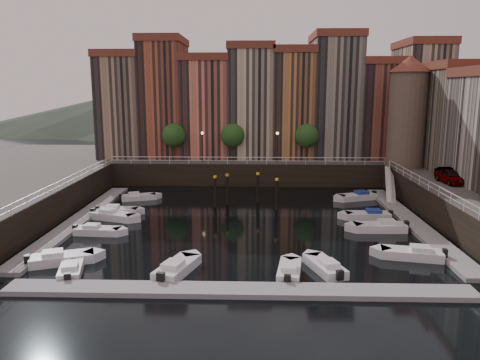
{
  "coord_description": "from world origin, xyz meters",
  "views": [
    {
      "loc": [
        0.96,
        -44.89,
        12.82
      ],
      "look_at": [
        -0.56,
        4.0,
        3.24
      ],
      "focal_mm": 35.0,
      "sensor_mm": 36.0,
      "label": 1
    }
  ],
  "objects_px": {
    "corner_tower": "(407,110)",
    "car_a": "(450,177)",
    "boat_left_2": "(112,216)",
    "car_b": "(449,176)",
    "mooring_pilings": "(244,191)",
    "boat_left_1": "(97,231)",
    "gangway": "(390,182)",
    "boat_left_0": "(60,259)"
  },
  "relations": [
    {
      "from": "boat_left_0",
      "to": "car_b",
      "type": "height_order",
      "value": "car_b"
    },
    {
      "from": "gangway",
      "to": "car_a",
      "type": "relative_size",
      "value": 1.93
    },
    {
      "from": "mooring_pilings",
      "to": "boat_left_1",
      "type": "height_order",
      "value": "mooring_pilings"
    },
    {
      "from": "gangway",
      "to": "boat_left_0",
      "type": "height_order",
      "value": "gangway"
    },
    {
      "from": "car_b",
      "to": "mooring_pilings",
      "type": "bearing_deg",
      "value": 176.83
    },
    {
      "from": "gangway",
      "to": "boat_left_0",
      "type": "bearing_deg",
      "value": -143.93
    },
    {
      "from": "corner_tower",
      "to": "car_b",
      "type": "relative_size",
      "value": 3.08
    },
    {
      "from": "mooring_pilings",
      "to": "boat_left_2",
      "type": "relative_size",
      "value": 1.42
    },
    {
      "from": "boat_left_0",
      "to": "boat_left_1",
      "type": "distance_m",
      "value": 7.14
    },
    {
      "from": "car_a",
      "to": "car_b",
      "type": "height_order",
      "value": "car_b"
    },
    {
      "from": "corner_tower",
      "to": "boat_left_2",
      "type": "distance_m",
      "value": 37.63
    },
    {
      "from": "corner_tower",
      "to": "boat_left_2",
      "type": "xyz_separation_m",
      "value": [
        -33.19,
        -14.76,
        -9.82
      ]
    },
    {
      "from": "corner_tower",
      "to": "mooring_pilings",
      "type": "height_order",
      "value": "corner_tower"
    },
    {
      "from": "gangway",
      "to": "mooring_pilings",
      "type": "bearing_deg",
      "value": -165.88
    },
    {
      "from": "corner_tower",
      "to": "car_a",
      "type": "relative_size",
      "value": 3.2
    },
    {
      "from": "corner_tower",
      "to": "gangway",
      "type": "xyz_separation_m",
      "value": [
        -2.9,
        -4.5,
        -8.28
      ]
    },
    {
      "from": "mooring_pilings",
      "to": "boat_left_2",
      "type": "distance_m",
      "value": 14.36
    },
    {
      "from": "mooring_pilings",
      "to": "corner_tower",
      "type": "bearing_deg",
      "value": 23.68
    },
    {
      "from": "car_a",
      "to": "car_b",
      "type": "xyz_separation_m",
      "value": [
        0.26,
        0.87,
        0.0
      ]
    },
    {
      "from": "corner_tower",
      "to": "car_a",
      "type": "height_order",
      "value": "corner_tower"
    },
    {
      "from": "corner_tower",
      "to": "boat_left_1",
      "type": "distance_m",
      "value": 39.75
    },
    {
      "from": "gangway",
      "to": "boat_left_0",
      "type": "relative_size",
      "value": 1.69
    },
    {
      "from": "gangway",
      "to": "car_b",
      "type": "relative_size",
      "value": 1.86
    },
    {
      "from": "corner_tower",
      "to": "car_a",
      "type": "distance_m",
      "value": 12.69
    },
    {
      "from": "boat_left_1",
      "to": "car_a",
      "type": "distance_m",
      "value": 35.82
    },
    {
      "from": "boat_left_2",
      "to": "car_b",
      "type": "height_order",
      "value": "car_b"
    },
    {
      "from": "gangway",
      "to": "boat_left_2",
      "type": "distance_m",
      "value": 32.02
    },
    {
      "from": "corner_tower",
      "to": "gangway",
      "type": "bearing_deg",
      "value": -122.8
    },
    {
      "from": "corner_tower",
      "to": "boat_left_0",
      "type": "bearing_deg",
      "value": -141.35
    },
    {
      "from": "car_a",
      "to": "gangway",
      "type": "bearing_deg",
      "value": 119.32
    },
    {
      "from": "car_a",
      "to": "car_b",
      "type": "distance_m",
      "value": 0.91
    },
    {
      "from": "mooring_pilings",
      "to": "car_a",
      "type": "distance_m",
      "value": 21.79
    },
    {
      "from": "boat_left_2",
      "to": "car_a",
      "type": "xyz_separation_m",
      "value": [
        34.61,
        3.92,
        3.36
      ]
    },
    {
      "from": "gangway",
      "to": "car_b",
      "type": "xyz_separation_m",
      "value": [
        4.58,
        -5.46,
        1.82
      ]
    },
    {
      "from": "boat_left_0",
      "to": "car_a",
      "type": "distance_m",
      "value": 38.51
    },
    {
      "from": "gangway",
      "to": "car_b",
      "type": "distance_m",
      "value": 7.36
    },
    {
      "from": "gangway",
      "to": "mooring_pilings",
      "type": "height_order",
      "value": "gangway"
    },
    {
      "from": "boat_left_1",
      "to": "gangway",
      "type": "bearing_deg",
      "value": 30.28
    },
    {
      "from": "mooring_pilings",
      "to": "car_b",
      "type": "relative_size",
      "value": 1.58
    },
    {
      "from": "mooring_pilings",
      "to": "boat_left_0",
      "type": "bearing_deg",
      "value": -126.59
    },
    {
      "from": "corner_tower",
      "to": "mooring_pilings",
      "type": "xyz_separation_m",
      "value": [
        -20.17,
        -8.85,
        -8.54
      ]
    },
    {
      "from": "car_a",
      "to": "boat_left_0",
      "type": "bearing_deg",
      "value": -160.47
    }
  ]
}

